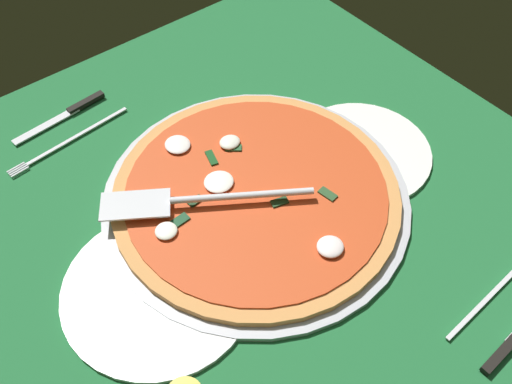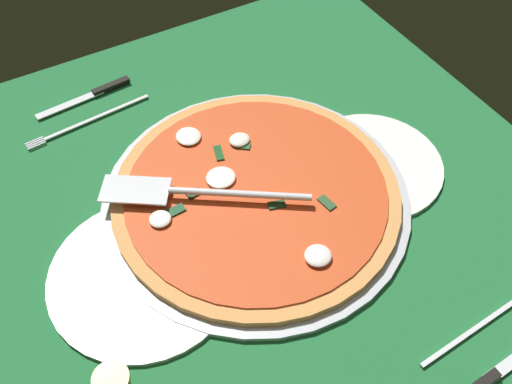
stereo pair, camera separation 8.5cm
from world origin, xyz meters
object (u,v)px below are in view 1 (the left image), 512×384
(pizza, at_px, (255,193))
(pizza_server, at_px, (197,199))
(dinner_plate_right, at_px, (361,152))
(place_setting_near, at_px, (506,315))
(dinner_plate_left, at_px, (159,290))
(place_setting_far, at_px, (70,127))

(pizza, distance_m, pizza_server, 0.09)
(dinner_plate_right, bearing_deg, place_setting_near, -100.27)
(place_setting_near, bearing_deg, dinner_plate_right, 76.82)
(pizza_server, height_order, place_setting_near, pizza_server)
(dinner_plate_left, relative_size, place_setting_far, 1.18)
(dinner_plate_left, xyz_separation_m, pizza_server, (0.11, 0.07, 0.03))
(pizza, xyz_separation_m, place_setting_far, (-0.14, 0.31, -0.02))
(pizza, bearing_deg, place_setting_far, 114.84)
(dinner_plate_right, bearing_deg, dinner_plate_left, -178.55)
(pizza_server, distance_m, place_setting_near, 0.43)
(place_setting_far, bearing_deg, pizza_server, 97.61)
(pizza, bearing_deg, pizza_server, 160.86)
(place_setting_near, height_order, place_setting_far, same)
(pizza_server, relative_size, place_setting_far, 1.23)
(place_setting_far, bearing_deg, pizza, 109.99)
(place_setting_near, bearing_deg, pizza, 107.97)
(dinner_plate_left, distance_m, dinner_plate_right, 0.39)
(dinner_plate_left, height_order, pizza_server, pizza_server)
(dinner_plate_left, bearing_deg, place_setting_near, -43.20)
(pizza, relative_size, place_setting_near, 1.92)
(dinner_plate_right, bearing_deg, place_setting_far, 134.38)
(dinner_plate_right, height_order, place_setting_far, place_setting_far)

